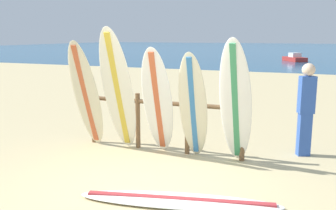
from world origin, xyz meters
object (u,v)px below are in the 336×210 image
object	(u,v)px
surfboard_leaning_left	(118,92)
surfboard_leaning_center	(193,107)
surfboard_lying_on_sand	(179,201)
small_boat_offshore	(295,58)
surfboard_rack	(162,116)
surfboard_leaning_center_right	(236,103)
beachgoer_standing	(306,106)
surfboard_leaning_center_left	(158,102)
surfboard_leaning_far_left	(86,95)

from	to	relation	value
surfboard_leaning_left	surfboard_leaning_center	bearing A→B (deg)	5.73
surfboard_leaning_left	surfboard_leaning_center	size ratio (longest dim) A/B	1.21
surfboard_lying_on_sand	small_boat_offshore	xyz separation A→B (m)	(-0.43, 28.56, 0.22)
surfboard_leaning_left	surfboard_lying_on_sand	size ratio (longest dim) A/B	0.85
surfboard_rack	surfboard_leaning_center_right	size ratio (longest dim) A/B	1.46
surfboard_rack	beachgoer_standing	bearing A→B (deg)	16.07
surfboard_leaning_center_left	surfboard_lying_on_sand	distance (m)	2.20
surfboard_leaning_center	surfboard_leaning_left	bearing A→B (deg)	-174.27
surfboard_leaning_left	surfboard_leaning_center	distance (m)	1.40
surfboard_rack	surfboard_lying_on_sand	world-z (taller)	surfboard_rack
surfboard_leaning_center	small_boat_offshore	xyz separation A→B (m)	(-0.05, 26.89, -0.70)
surfboard_lying_on_sand	surfboard_leaning_center	bearing A→B (deg)	102.81
surfboard_leaning_center_left	beachgoer_standing	distance (m)	2.66
surfboard_lying_on_sand	surfboard_leaning_far_left	bearing A→B (deg)	147.54
surfboard_leaning_center_left	small_boat_offshore	xyz separation A→B (m)	(0.62, 26.89, -0.74)
beachgoer_standing	small_boat_offshore	size ratio (longest dim) A/B	0.65
surfboard_leaning_center	surfboard_lying_on_sand	xyz separation A→B (m)	(0.38, -1.68, -0.93)
surfboard_leaning_center_left	beachgoer_standing	world-z (taller)	surfboard_leaning_center_left
beachgoer_standing	surfboard_leaning_center_left	bearing A→B (deg)	-157.23
surfboard_leaning_left	small_boat_offshore	size ratio (longest dim) A/B	0.90
surfboard_lying_on_sand	beachgoer_standing	world-z (taller)	beachgoer_standing
surfboard_leaning_far_left	surfboard_lying_on_sand	distance (m)	3.12
surfboard_lying_on_sand	surfboard_rack	bearing A→B (deg)	118.90
surfboard_leaning_center	small_boat_offshore	bearing A→B (deg)	90.10
surfboard_rack	surfboard_leaning_center	size ratio (longest dim) A/B	1.64
surfboard_leaning_left	beachgoer_standing	distance (m)	3.38
surfboard_leaning_center_left	small_boat_offshore	bearing A→B (deg)	88.68
surfboard_leaning_center_left	surfboard_leaning_far_left	bearing A→B (deg)	-176.27
beachgoer_standing	surfboard_rack	bearing A→B (deg)	-163.93
surfboard_leaning_far_left	surfboard_leaning_left	bearing A→B (deg)	-3.66
surfboard_leaning_far_left	small_boat_offshore	xyz separation A→B (m)	(2.06, 26.98, -0.79)
surfboard_leaning_center	surfboard_leaning_center_right	xyz separation A→B (m)	(0.73, -0.00, 0.12)
surfboard_rack	surfboard_leaning_far_left	size ratio (longest dim) A/B	1.50
surfboard_leaning_far_left	surfboard_leaning_left	world-z (taller)	surfboard_leaning_left
surfboard_lying_on_sand	small_boat_offshore	bearing A→B (deg)	90.86
surfboard_lying_on_sand	surfboard_leaning_left	bearing A→B (deg)	138.86
surfboard_rack	surfboard_leaning_far_left	xyz separation A→B (m)	(-1.39, -0.40, 0.37)
beachgoer_standing	small_boat_offshore	bearing A→B (deg)	94.06
surfboard_leaning_center	surfboard_leaning_center_right	world-z (taller)	surfboard_leaning_center_right
surfboard_rack	surfboard_leaning_center	world-z (taller)	surfboard_leaning_center
surfboard_leaning_far_left	small_boat_offshore	bearing A→B (deg)	85.63
surfboard_leaning_center_left	surfboard_leaning_center_right	size ratio (longest dim) A/B	0.93
surfboard_leaning_center	beachgoer_standing	bearing A→B (deg)	30.02
surfboard_leaning_center_left	surfboard_leaning_center	xyz separation A→B (m)	(0.67, -0.00, -0.04)
surfboard_leaning_center_right	small_boat_offshore	size ratio (longest dim) A/B	0.84
surfboard_leaning_center	surfboard_lying_on_sand	distance (m)	1.95
surfboard_leaning_center_right	surfboard_lying_on_sand	xyz separation A→B (m)	(-0.35, -1.67, -1.04)
surfboard_rack	small_boat_offshore	size ratio (longest dim) A/B	1.22
surfboard_rack	surfboard_leaning_far_left	bearing A→B (deg)	-163.87
beachgoer_standing	small_boat_offshore	world-z (taller)	beachgoer_standing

